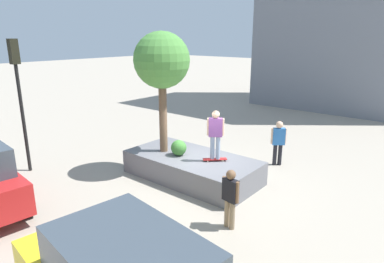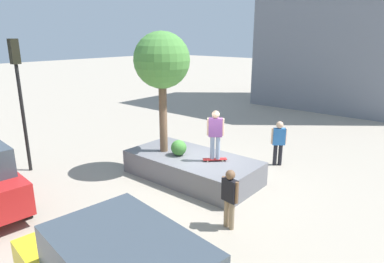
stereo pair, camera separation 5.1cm
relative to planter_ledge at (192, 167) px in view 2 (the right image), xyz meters
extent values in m
plane|color=#9E9384|center=(-0.57, -0.14, -0.41)|extent=(120.00, 120.00, 0.00)
cube|color=slate|center=(0.00, 0.00, 0.00)|extent=(4.68, 2.31, 0.82)
cylinder|color=brown|center=(1.15, 0.21, 1.77)|extent=(0.28, 0.28, 2.73)
sphere|color=#4C8C3D|center=(1.15, 0.21, 3.66)|extent=(1.93, 1.93, 1.93)
sphere|color=#3D7A33|center=(0.43, 0.21, 0.68)|extent=(0.55, 0.55, 0.55)
cube|color=#A51E1E|center=(-0.88, -0.14, 0.47)|extent=(0.72, 0.71, 0.02)
sphere|color=beige|center=(-1.00, -0.38, 0.44)|extent=(0.06, 0.06, 0.06)
sphere|color=beige|center=(-1.12, -0.26, 0.44)|extent=(0.06, 0.06, 0.06)
sphere|color=beige|center=(-0.64, -0.03, 0.44)|extent=(0.06, 0.06, 0.06)
sphere|color=beige|center=(-0.75, 0.09, 0.44)|extent=(0.06, 0.06, 0.06)
cylinder|color=#8C9EB7|center=(-0.80, -0.09, 0.87)|extent=(0.14, 0.14, 0.79)
cylinder|color=#8C9EB7|center=(-0.96, -0.20, 0.87)|extent=(0.14, 0.14, 0.79)
cube|color=#8C4C99|center=(-0.88, -0.14, 1.58)|extent=(0.47, 0.41, 0.62)
cylinder|color=#D8AD8C|center=(-0.69, -0.01, 1.59)|extent=(0.10, 0.10, 0.58)
cylinder|color=#D8AD8C|center=(-1.07, -0.28, 1.59)|extent=(0.10, 0.10, 0.58)
sphere|color=#D8AD8C|center=(-0.88, -0.14, 2.01)|extent=(0.26, 0.26, 0.26)
cylinder|color=black|center=(-2.15, 4.76, -0.03)|extent=(0.78, 0.32, 0.76)
cylinder|color=black|center=(1.87, 4.97, -0.04)|extent=(0.76, 0.29, 0.74)
cylinder|color=black|center=(5.14, 3.32, 1.56)|extent=(0.12, 0.12, 3.93)
cube|color=black|center=(5.14, 3.32, 3.95)|extent=(0.25, 0.29, 0.85)
sphere|color=red|center=(5.29, 3.33, 4.19)|extent=(0.14, 0.14, 0.14)
sphere|color=gold|center=(5.29, 3.33, 3.91)|extent=(0.14, 0.14, 0.14)
sphere|color=green|center=(5.29, 3.33, 3.63)|extent=(0.14, 0.14, 0.14)
cylinder|color=black|center=(-1.68, -3.02, 0.01)|extent=(0.15, 0.15, 0.83)
cylinder|color=black|center=(-1.84, -3.15, 0.01)|extent=(0.15, 0.15, 0.83)
cube|color=#2D6BB2|center=(-1.76, -3.09, 0.75)|extent=(0.49, 0.46, 0.65)
cylinder|color=#D8AD8C|center=(-1.57, -2.93, 0.77)|extent=(0.10, 0.10, 0.62)
cylinder|color=#D8AD8C|center=(-1.95, -3.25, 0.77)|extent=(0.10, 0.10, 0.62)
sphere|color=#D8AD8C|center=(-1.76, -3.09, 1.21)|extent=(0.27, 0.27, 0.27)
cylinder|color=#847056|center=(-2.71, 1.84, -0.02)|extent=(0.14, 0.14, 0.77)
cylinder|color=#847056|center=(-2.89, 1.87, -0.02)|extent=(0.14, 0.14, 0.77)
cube|color=black|center=(-2.80, 1.85, 0.66)|extent=(0.46, 0.25, 0.60)
cylinder|color=brown|center=(-2.57, 1.82, 0.68)|extent=(0.09, 0.09, 0.57)
cylinder|color=brown|center=(-3.02, 1.89, 0.68)|extent=(0.09, 0.09, 0.57)
sphere|color=brown|center=(-2.80, 1.85, 1.09)|extent=(0.25, 0.25, 0.25)
camera|label=1|loc=(-7.03, 8.55, 4.46)|focal=31.52mm
camera|label=2|loc=(-7.07, 8.52, 4.46)|focal=31.52mm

